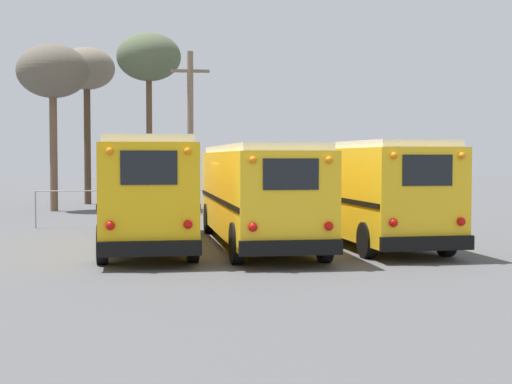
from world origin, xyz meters
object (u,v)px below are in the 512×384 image
school_bus_0 (144,188)px  bare_tree_0 (149,59)px  school_bus_2 (362,188)px  bare_tree_1 (53,73)px  utility_pole (190,130)px  school_bus_1 (257,191)px  bare_tree_2 (87,71)px

school_bus_0 → bare_tree_0: 17.03m
school_bus_2 → bare_tree_1: bare_tree_1 is taller
utility_pole → bare_tree_0: size_ratio=0.85×
school_bus_2 → bare_tree_0: size_ratio=1.17×
school_bus_1 → utility_pole: 13.53m
utility_pole → bare_tree_2: (-5.26, 8.87, 3.57)m
bare_tree_0 → school_bus_0: bearing=-91.4°
school_bus_0 → school_bus_1: school_bus_0 is taller
school_bus_1 → school_bus_2: 3.40m
bare_tree_0 → school_bus_2: bearing=-68.2°
utility_pole → bare_tree_0: bare_tree_0 is taller
school_bus_0 → school_bus_2: 6.75m
school_bus_2 → school_bus_0: bearing=-179.4°
bare_tree_1 → school_bus_0: bearing=-75.1°
school_bus_0 → bare_tree_1: bearing=104.9°
bare_tree_0 → utility_pole: bearing=-58.8°
school_bus_0 → bare_tree_2: bare_tree_2 is taller
school_bus_2 → bare_tree_0: bearing=111.8°
utility_pole → bare_tree_0: 5.10m
school_bus_0 → utility_pole: utility_pole is taller
bare_tree_2 → bare_tree_0: bearing=-59.6°
school_bus_1 → bare_tree_1: (-7.67, 16.48, 5.15)m
school_bus_1 → school_bus_2: (3.38, 0.42, 0.04)m
school_bus_1 → school_bus_0: bearing=174.1°
school_bus_0 → utility_pole: (2.25, 12.94, 2.19)m
school_bus_1 → bare_tree_1: bare_tree_1 is taller
school_bus_0 → utility_pole: bearing=80.1°
bare_tree_0 → bare_tree_2: (-3.40, 5.81, -0.06)m
school_bus_2 → bare_tree_2: bare_tree_2 is taller
school_bus_0 → bare_tree_1: 17.44m
school_bus_2 → bare_tree_2: (-9.76, 21.74, 5.82)m
school_bus_0 → bare_tree_2: bearing=97.9°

